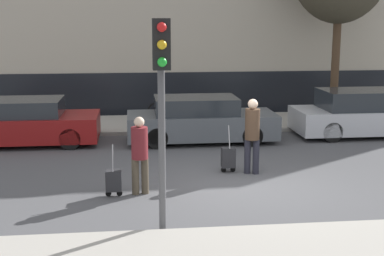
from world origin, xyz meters
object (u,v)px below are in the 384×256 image
object	(u,v)px
parked_car_0	(29,123)
trolley_left	(114,181)
pedestrian_right	(252,131)
trolley_right	(228,158)
traffic_light	(162,83)
pedestrian_left	(140,151)
parked_car_1	(200,120)
parked_car_2	(364,114)
parked_bicycle	(173,112)

from	to	relation	value
parked_car_0	trolley_left	size ratio (longest dim) A/B	3.59
parked_car_0	pedestrian_right	size ratio (longest dim) A/B	2.21
trolley_right	traffic_light	xyz separation A→B (m)	(-1.75, -3.50, 2.19)
parked_car_0	trolley_right	xyz separation A→B (m)	(5.21, -3.54, -0.27)
pedestrian_right	traffic_light	distance (m)	4.31
pedestrian_left	parked_car_1	bearing A→B (deg)	59.04
pedestrian_right	traffic_light	xyz separation A→B (m)	(-2.27, -3.32, 1.54)
parked_car_2	trolley_left	world-z (taller)	parked_car_2
pedestrian_left	traffic_light	distance (m)	2.69
parked_car_2	trolley_right	bearing A→B (deg)	-143.78
parked_car_2	trolley_left	distance (m)	9.13
trolley_left	traffic_light	distance (m)	3.13
pedestrian_left	parked_bicycle	world-z (taller)	pedestrian_left
parked_car_2	parked_bicycle	size ratio (longest dim) A/B	2.50
parked_car_1	pedestrian_left	xyz separation A→B (m)	(-1.85, -4.71, 0.29)
trolley_left	parked_bicycle	world-z (taller)	trolley_left
parked_car_0	pedestrian_left	size ratio (longest dim) A/B	2.41
pedestrian_left	pedestrian_right	xyz separation A→B (m)	(2.61, 1.21, 0.09)
traffic_light	parked_bicycle	xyz separation A→B (m)	(0.89, 9.27, -2.06)
parked_car_2	traffic_light	size ratio (longest dim) A/B	1.24
pedestrian_left	trolley_left	xyz separation A→B (m)	(-0.54, -0.09, -0.59)
traffic_light	pedestrian_right	bearing A→B (deg)	55.66
parked_car_0	parked_bicycle	size ratio (longest dim) A/B	2.21
parked_car_1	pedestrian_right	xyz separation A→B (m)	(0.76, -3.50, 0.38)
trolley_left	pedestrian_left	bearing A→B (deg)	9.58
parked_car_0	parked_car_2	world-z (taller)	parked_car_2
parked_car_1	parked_bicycle	world-z (taller)	parked_car_1
pedestrian_left	parked_bicycle	xyz separation A→B (m)	(1.24, 7.15, -0.43)
parked_car_2	traffic_light	xyz separation A→B (m)	(-6.68, -7.11, 1.88)
parked_car_1	trolley_right	bearing A→B (deg)	-85.77
parked_car_1	parked_car_2	world-z (taller)	parked_car_2
parked_car_2	trolley_left	bearing A→B (deg)	-146.06
trolley_right	traffic_light	bearing A→B (deg)	-116.54
parked_car_2	pedestrian_right	bearing A→B (deg)	-139.31
trolley_right	traffic_light	size ratio (longest dim) A/B	0.32
parked_car_0	parked_car_1	xyz separation A→B (m)	(4.96, -0.23, 0.01)
trolley_left	parked_bicycle	distance (m)	7.46
pedestrian_left	trolley_right	bearing A→B (deg)	24.08
pedestrian_right	parked_bicycle	distance (m)	6.12
trolley_left	pedestrian_right	size ratio (longest dim) A/B	0.62
trolley_left	pedestrian_right	bearing A→B (deg)	22.40
parked_car_1	traffic_light	size ratio (longest dim) A/B	1.22
parked_car_2	parked_bicycle	xyz separation A→B (m)	(-5.79, 2.15, -0.17)
parked_car_0	pedestrian_left	world-z (taller)	pedestrian_left
parked_car_0	traffic_light	world-z (taller)	traffic_light
parked_car_2	trolley_left	size ratio (longest dim) A/B	4.07
parked_car_1	trolley_left	xyz separation A→B (m)	(-2.39, -4.80, -0.30)
trolley_left	traffic_light	xyz separation A→B (m)	(0.89, -2.02, 2.22)
parked_car_0	trolley_right	world-z (taller)	parked_car_0
trolley_left	pedestrian_right	xyz separation A→B (m)	(3.16, 1.30, 0.68)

